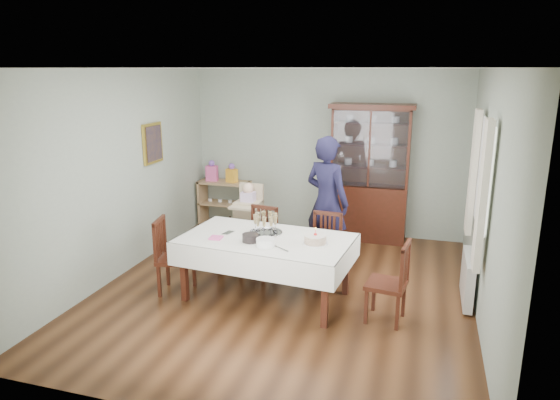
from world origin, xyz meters
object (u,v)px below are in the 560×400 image
at_px(chair_far_right, 323,263).
at_px(gift_bag_orange, 232,174).
at_px(china_cabinet, 370,171).
at_px(chair_end_left, 175,270).
at_px(gift_bag_pink, 212,172).
at_px(chair_far_left, 259,256).
at_px(high_chair, 249,228).
at_px(dining_table, 266,267).
at_px(champagne_tray, 266,227).
at_px(woman, 327,202).
at_px(sideboard, 225,203).
at_px(birthday_cake, 315,240).
at_px(chair_end_right, 387,297).

xyz_separation_m(chair_far_right, gift_bag_orange, (-2.01, 1.89, 0.68)).
height_order(china_cabinet, chair_far_right, china_cabinet).
xyz_separation_m(china_cabinet, chair_end_left, (-2.04, -2.68, -0.84)).
distance_m(gift_bag_pink, gift_bag_orange, 0.37).
relative_size(chair_far_left, high_chair, 0.83).
height_order(dining_table, champagne_tray, champagne_tray).
bearing_deg(woman, chair_far_right, 123.00).
distance_m(china_cabinet, high_chair, 2.14).
bearing_deg(woman, sideboard, -7.53).
relative_size(sideboard, high_chair, 0.81).
relative_size(chair_far_right, chair_end_left, 0.97).
bearing_deg(china_cabinet, sideboard, 179.51).
bearing_deg(high_chair, chair_end_left, -106.42).
distance_m(china_cabinet, chair_far_right, 2.10).
distance_m(chair_end_left, birthday_cake, 1.82).
xyz_separation_m(china_cabinet, gift_bag_orange, (-2.35, 0.00, -0.18)).
relative_size(dining_table, chair_far_left, 2.28).
bearing_deg(chair_end_right, high_chair, -115.99).
height_order(woman, champagne_tray, woman).
relative_size(dining_table, sideboard, 2.33).
height_order(sideboard, gift_bag_pink, gift_bag_pink).
height_order(dining_table, chair_far_left, chair_far_left).
xyz_separation_m(birthday_cake, gift_bag_pink, (-2.41, 2.57, 0.15)).
relative_size(chair_far_left, chair_far_right, 1.02).
bearing_deg(high_chair, dining_table, -60.20).
bearing_deg(chair_end_right, chair_far_left, -106.41).
distance_m(dining_table, chair_end_left, 1.15).
distance_m(chair_far_left, champagne_tray, 0.78).
xyz_separation_m(dining_table, champagne_tray, (-0.05, 0.15, 0.46)).
distance_m(chair_far_right, chair_end_left, 1.88).
bearing_deg(champagne_tray, chair_end_right, -12.12).
xyz_separation_m(china_cabinet, woman, (-0.43, -1.28, -0.21)).
bearing_deg(china_cabinet, woman, -108.41).
xyz_separation_m(dining_table, high_chair, (-0.68, 1.25, 0.05)).
bearing_deg(chair_end_right, champagne_tray, -94.27).
bearing_deg(champagne_tray, chair_far_left, 118.51).
distance_m(chair_end_left, gift_bag_pink, 2.85).
distance_m(sideboard, gift_bag_pink, 0.60).
relative_size(chair_far_right, gift_bag_orange, 2.76).
distance_m(woman, high_chair, 1.26).
height_order(chair_far_left, gift_bag_pink, gift_bag_pink).
relative_size(chair_far_left, gift_bag_pink, 2.55).
bearing_deg(chair_end_left, chair_far_right, -76.35).
xyz_separation_m(woman, gift_bag_pink, (-2.29, 1.28, 0.04)).
xyz_separation_m(birthday_cake, gift_bag_orange, (-2.04, 2.57, 0.13)).
bearing_deg(sideboard, gift_bag_pink, -174.72).
relative_size(china_cabinet, birthday_cake, 7.48).
bearing_deg(chair_end_right, woman, -137.56).
distance_m(chair_end_left, gift_bag_orange, 2.78).
height_order(chair_end_left, gift_bag_orange, gift_bag_orange).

